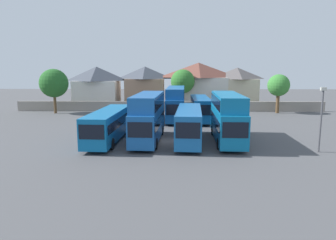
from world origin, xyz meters
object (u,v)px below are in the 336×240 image
(house_terrace_right, at_px, (198,84))
(tree_behind_wall, at_px, (279,86))
(house_terrace_centre, at_px, (145,86))
(lamp_post_lot_edge, at_px, (321,115))
(bus_3, at_px, (189,123))
(bus_4, at_px, (227,115))
(tree_right_of_lot, at_px, (183,81))
(tree_left_of_lot, at_px, (54,83))
(bus_2, at_px, (148,115))
(bus_7, at_px, (200,107))
(bus_6, at_px, (176,102))
(bus_5, at_px, (146,107))
(bus_1, at_px, (109,123))
(house_terrace_far_right, at_px, (237,87))
(house_terrace_left, at_px, (97,86))

(house_terrace_right, distance_m, tree_behind_wall, 15.96)
(house_terrace_centre, height_order, lamp_post_lot_edge, house_terrace_centre)
(bus_3, bearing_deg, bus_4, 97.37)
(house_terrace_centre, relative_size, tree_right_of_lot, 1.08)
(tree_left_of_lot, bearing_deg, lamp_post_lot_edge, -36.23)
(bus_2, height_order, bus_7, bus_2)
(house_terrace_centre, bearing_deg, tree_left_of_lot, -144.30)
(bus_3, bearing_deg, bus_6, -170.83)
(bus_5, distance_m, house_terrace_right, 19.25)
(bus_1, bearing_deg, tree_right_of_lot, 164.56)
(bus_6, bearing_deg, house_terrace_far_right, 145.90)
(bus_2, relative_size, house_terrace_far_right, 1.34)
(bus_4, relative_size, house_terrace_left, 1.20)
(bus_3, relative_size, bus_6, 0.99)
(bus_6, height_order, lamp_post_lot_edge, lamp_post_lot_edge)
(bus_2, height_order, house_terrace_left, house_terrace_left)
(bus_7, bearing_deg, tree_left_of_lot, -105.82)
(bus_1, height_order, tree_right_of_lot, tree_right_of_lot)
(bus_1, distance_m, house_terrace_right, 32.98)
(bus_1, height_order, tree_left_of_lot, tree_left_of_lot)
(house_terrace_left, relative_size, tree_behind_wall, 1.33)
(bus_1, height_order, house_terrace_centre, house_terrace_centre)
(bus_4, xyz_separation_m, house_terrace_far_right, (7.22, 31.01, 1.21))
(bus_5, bearing_deg, house_terrace_left, -146.88)
(bus_5, relative_size, bus_7, 0.91)
(house_terrace_far_right, bearing_deg, bus_2, -116.62)
(bus_2, bearing_deg, bus_6, 171.04)
(house_terrace_far_right, height_order, tree_left_of_lot, house_terrace_far_right)
(bus_2, bearing_deg, bus_5, -170.85)
(house_terrace_right, relative_size, tree_left_of_lot, 1.50)
(bus_5, distance_m, lamp_post_lot_edge, 25.34)
(bus_5, relative_size, house_terrace_far_right, 1.29)
(bus_3, distance_m, bus_4, 4.12)
(house_terrace_centre, bearing_deg, house_terrace_left, -175.59)
(bus_2, height_order, bus_3, bus_2)
(house_terrace_right, bearing_deg, bus_1, -111.24)
(house_terrace_far_right, bearing_deg, house_terrace_right, -178.71)
(bus_4, relative_size, house_terrace_far_right, 1.36)
(bus_1, distance_m, house_terrace_far_right, 36.67)
(house_terrace_right, bearing_deg, bus_7, -93.37)
(bus_3, distance_m, bus_5, 15.46)
(bus_1, relative_size, lamp_post_lot_edge, 2.02)
(bus_1, bearing_deg, tree_behind_wall, 133.59)
(bus_4, bearing_deg, bus_7, -170.87)
(bus_4, height_order, house_terrace_centre, house_terrace_centre)
(house_terrace_far_right, xyz_separation_m, tree_behind_wall, (5.33, -9.17, 0.74))
(bus_6, distance_m, tree_behind_wall, 19.67)
(house_terrace_right, bearing_deg, bus_2, -104.02)
(bus_5, relative_size, lamp_post_lot_edge, 1.71)
(bus_1, height_order, bus_7, bus_7)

